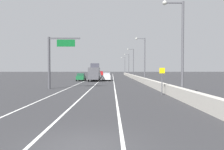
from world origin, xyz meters
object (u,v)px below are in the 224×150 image
object	(u,v)px
overhead_sign_gantry	(55,56)
lamp_post_right_third	(133,61)
car_white_2	(107,77)
lamp_post_right_second	(144,57)
lamp_post_right_fifth	(125,64)
lamp_post_right_near	(180,42)
lamp_post_right_fourth	(129,63)
car_red_5	(102,73)
car_green_4	(82,77)
car_black_1	(92,74)
box_truck	(95,73)
speed_advisory_sign	(163,79)
car_silver_0	(96,73)
car_gray_3	(98,75)

from	to	relation	value
overhead_sign_gantry	lamp_post_right_third	xyz separation A→B (m)	(15.09, 38.04, 0.80)
overhead_sign_gantry	car_white_2	distance (m)	22.94
lamp_post_right_second	lamp_post_right_third	bearing A→B (deg)	89.90
lamp_post_right_fifth	lamp_post_right_near	bearing A→B (deg)	-90.13
lamp_post_right_fourth	lamp_post_right_near	bearing A→B (deg)	-90.38
lamp_post_right_near	car_red_5	size ratio (longest dim) A/B	2.01
overhead_sign_gantry	car_green_4	distance (m)	21.50
car_white_2	lamp_post_right_second	bearing A→B (deg)	-41.91
lamp_post_right_fourth	car_black_1	size ratio (longest dim) A/B	2.33
car_black_1	car_red_5	size ratio (longest dim) A/B	0.86
overhead_sign_gantry	box_truck	bearing A→B (deg)	79.17
lamp_post_right_near	lamp_post_right_third	bearing A→B (deg)	89.93
lamp_post_right_near	lamp_post_right_second	xyz separation A→B (m)	(0.02, 23.73, 0.00)
lamp_post_right_fifth	car_white_2	bearing A→B (deg)	-97.34
speed_advisory_sign	lamp_post_right_fifth	size ratio (longest dim) A/B	0.31
lamp_post_right_third	lamp_post_right_fifth	size ratio (longest dim) A/B	1.00
lamp_post_right_fourth	car_red_5	world-z (taller)	lamp_post_right_fourth
lamp_post_right_third	car_black_1	bearing A→B (deg)	147.15
speed_advisory_sign	car_red_5	xyz separation A→B (m)	(-10.23, 65.82, -0.74)
overhead_sign_gantry	speed_advisory_sign	xyz separation A→B (m)	(13.88, -7.00, -2.96)
lamp_post_right_fourth	car_white_2	distance (m)	41.38
car_green_4	car_red_5	xyz separation A→B (m)	(2.96, 37.66, 0.10)
lamp_post_right_second	car_red_5	xyz separation A→B (m)	(-11.40, 44.51, -4.50)
overhead_sign_gantry	lamp_post_right_fifth	xyz separation A→B (m)	(15.24, 85.50, 0.80)
lamp_post_right_third	box_truck	size ratio (longest dim) A/B	1.10
lamp_post_right_second	car_silver_0	size ratio (longest dim) A/B	1.97
speed_advisory_sign	car_black_1	xyz separation A→B (m)	(-13.23, 54.36, -0.74)
lamp_post_right_third	car_silver_0	size ratio (longest dim) A/B	1.97
lamp_post_right_near	car_white_2	bearing A→B (deg)	104.54
car_black_1	lamp_post_right_third	bearing A→B (deg)	-32.85
car_gray_3	lamp_post_right_fifth	bearing A→B (deg)	77.58
car_gray_3	car_red_5	world-z (taller)	car_red_5
car_red_5	box_truck	size ratio (longest dim) A/B	0.55
lamp_post_right_second	lamp_post_right_fourth	world-z (taller)	same
lamp_post_right_second	car_white_2	xyz separation A→B (m)	(-8.04, 7.22, -4.52)
overhead_sign_gantry	car_green_4	size ratio (longest dim) A/B	1.72
car_black_1	car_red_5	world-z (taller)	car_black_1
lamp_post_right_fifth	car_black_1	world-z (taller)	lamp_post_right_fifth
lamp_post_right_near	lamp_post_right_fifth	bearing A→B (deg)	89.87
lamp_post_right_near	car_gray_3	size ratio (longest dim) A/B	2.34
car_silver_0	car_gray_3	bearing A→B (deg)	-83.88
car_gray_3	car_red_5	distance (m)	24.47
lamp_post_right_third	box_truck	world-z (taller)	lamp_post_right_third
lamp_post_right_near	lamp_post_right_second	distance (m)	23.73
car_silver_0	car_white_2	xyz separation A→B (m)	(6.15, -41.96, -0.04)
car_white_2	car_red_5	bearing A→B (deg)	95.15
car_black_1	box_truck	size ratio (longest dim) A/B	0.47
lamp_post_right_near	car_red_5	world-z (taller)	lamp_post_right_near
lamp_post_right_third	car_black_1	size ratio (longest dim) A/B	2.33
car_gray_3	car_white_2	bearing A→B (deg)	-76.72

